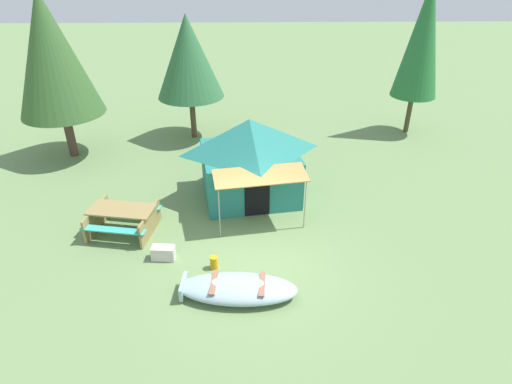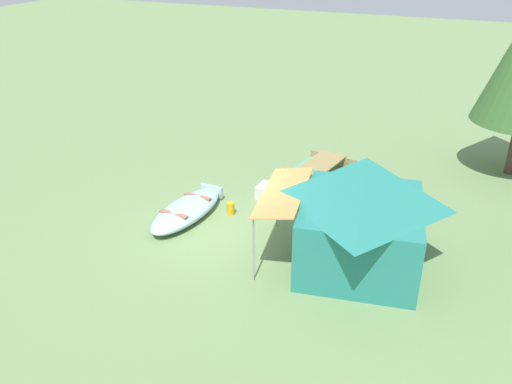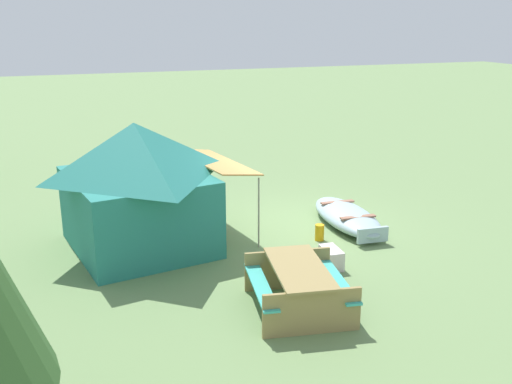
# 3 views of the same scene
# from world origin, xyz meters

# --- Properties ---
(ground_plane) EXTENTS (80.00, 80.00, 0.00)m
(ground_plane) POSITION_xyz_m (0.00, 0.00, 0.00)
(ground_plane) COLOR #6B8954
(beached_rowboat) EXTENTS (2.88, 1.29, 0.43)m
(beached_rowboat) POSITION_xyz_m (-0.48, -1.22, 0.22)
(beached_rowboat) COLOR #99B4BD
(beached_rowboat) RESTS_ON ground_plane
(canvas_cabin_tent) EXTENTS (3.56, 4.05, 2.64)m
(canvas_cabin_tent) POSITION_xyz_m (-0.14, 3.48, 1.37)
(canvas_cabin_tent) COLOR #257B72
(canvas_cabin_tent) RESTS_ON ground_plane
(picnic_table) EXTENTS (2.05, 1.82, 0.76)m
(picnic_table) POSITION_xyz_m (-3.78, 1.49, 0.49)
(picnic_table) COLOR #957F4B
(picnic_table) RESTS_ON ground_plane
(cooler_box) EXTENTS (0.62, 0.34, 0.38)m
(cooler_box) POSITION_xyz_m (-2.45, 0.20, 0.19)
(cooler_box) COLOR silver
(cooler_box) RESTS_ON ground_plane
(fuel_can) EXTENTS (0.27, 0.27, 0.35)m
(fuel_can) POSITION_xyz_m (-1.10, -0.21, 0.18)
(fuel_can) COLOR orange
(fuel_can) RESTS_ON ground_plane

